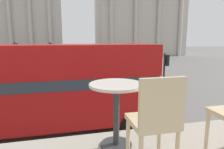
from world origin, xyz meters
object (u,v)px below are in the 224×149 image
(plaza_building_right, at_px, (139,8))
(traffic_light_far, at_px, (50,54))
(cafe_chair_0, at_px, (155,119))
(pedestrian_yellow, at_px, (36,94))
(plaza_building_left, at_px, (9,23))
(car_black, at_px, (44,65))
(double_decker_bus, at_px, (45,86))
(cafe_dining_table, at_px, (116,101))
(pedestrian_blue, at_px, (3,89))
(pedestrian_red, at_px, (42,96))
(traffic_light_mid, at_px, (17,59))
(pedestrian_olive, at_px, (70,66))
(traffic_light_near, at_px, (165,72))

(plaza_building_right, height_order, traffic_light_far, plaza_building_right)
(cafe_chair_0, distance_m, pedestrian_yellow, 12.01)
(plaza_building_left, relative_size, car_black, 6.46)
(double_decker_bus, xyz_separation_m, car_black, (-2.02, 21.35, -1.61))
(double_decker_bus, distance_m, plaza_building_left, 50.00)
(cafe_dining_table, relative_size, pedestrian_blue, 0.40)
(cafe_dining_table, bearing_deg, traffic_light_far, 95.39)
(pedestrian_red, bearing_deg, double_decker_bus, 40.87)
(traffic_light_mid, xyz_separation_m, pedestrian_yellow, (2.22, -5.89, -1.68))
(plaza_building_right, xyz_separation_m, pedestrian_yellow, (-22.18, -40.08, -11.56))
(cafe_chair_0, height_order, pedestrian_olive, cafe_chair_0)
(cafe_dining_table, distance_m, traffic_light_near, 11.17)
(plaza_building_right, bearing_deg, traffic_light_mid, -125.51)
(double_decker_bus, height_order, pedestrian_blue, double_decker_bus)
(plaza_building_right, height_order, pedestrian_yellow, plaza_building_right)
(cafe_chair_0, distance_m, pedestrian_red, 11.63)
(traffic_light_far, bearing_deg, pedestrian_yellow, -91.29)
(pedestrian_blue, distance_m, pedestrian_red, 3.26)
(double_decker_bus, distance_m, pedestrian_yellow, 4.01)
(cafe_dining_table, height_order, pedestrian_blue, cafe_dining_table)
(cafe_chair_0, xyz_separation_m, traffic_light_far, (-2.34, 23.01, -1.06))
(pedestrian_olive, bearing_deg, double_decker_bus, -69.60)
(cafe_chair_0, height_order, car_black, cafe_chair_0)
(plaza_building_right, distance_m, pedestrian_yellow, 47.25)
(double_decker_bus, bearing_deg, traffic_light_near, 17.25)
(cafe_chair_0, bearing_deg, plaza_building_left, 101.85)
(plaza_building_right, relative_size, pedestrian_blue, 13.78)
(traffic_light_far, xyz_separation_m, pedestrian_blue, (-2.56, -10.12, -1.58))
(cafe_dining_table, relative_size, plaza_building_left, 0.03)
(pedestrian_olive, bearing_deg, traffic_light_far, -119.90)
(double_decker_bus, xyz_separation_m, plaza_building_left, (-12.63, 48.00, 6.03))
(pedestrian_red, bearing_deg, cafe_chair_0, 43.36)
(double_decker_bus, height_order, plaza_building_left, plaza_building_left)
(traffic_light_mid, xyz_separation_m, traffic_light_far, (2.48, 5.71, -0.05))
(pedestrian_red, bearing_deg, pedestrian_olive, -156.53)
(traffic_light_mid, distance_m, traffic_light_far, 6.22)
(cafe_chair_0, height_order, pedestrian_blue, cafe_chair_0)
(cafe_chair_0, distance_m, traffic_light_far, 23.15)
(double_decker_bus, relative_size, cafe_chair_0, 11.30)
(double_decker_bus, height_order, plaza_building_right, plaza_building_right)
(cafe_dining_table, height_order, traffic_light_far, traffic_light_far)
(traffic_light_far, bearing_deg, plaza_building_right, 52.42)
(traffic_light_far, relative_size, car_black, 0.96)
(double_decker_bus, bearing_deg, traffic_light_mid, 107.91)
(plaza_building_left, relative_size, traffic_light_near, 7.76)
(plaza_building_right, xyz_separation_m, traffic_light_far, (-21.92, -28.49, -9.92))
(traffic_light_far, xyz_separation_m, pedestrian_yellow, (-0.26, -11.60, -1.63))
(pedestrian_yellow, bearing_deg, pedestrian_red, -51.56)
(double_decker_bus, height_order, traffic_light_far, double_decker_bus)
(cafe_chair_0, relative_size, pedestrian_olive, 0.56)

